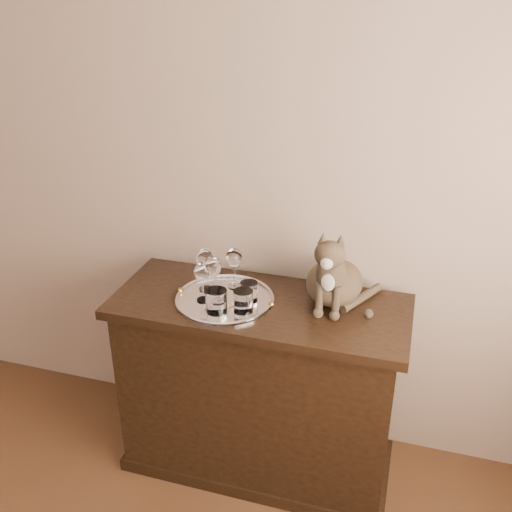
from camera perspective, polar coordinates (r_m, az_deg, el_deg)
The scene contains 11 objects.
wall_back at distance 2.59m, azimuth -10.70°, elevation 10.41°, with size 4.00×0.10×2.70m, color #C2A691.
sideboard at distance 2.54m, azimuth 0.32°, elevation -12.96°, with size 1.20×0.50×0.85m, color black, non-canonical shape.
tray at distance 2.31m, azimuth -3.14°, elevation -4.43°, with size 0.40×0.40×0.01m, color white.
wine_glass_a at distance 2.34m, azimuth -5.10°, elevation -1.36°, with size 0.07×0.07×0.18m, color white, non-canonical shape.
wine_glass_b at distance 2.36m, azimuth -2.19°, elevation -1.17°, with size 0.07×0.07×0.18m, color white, non-canonical shape.
wine_glass_c at distance 2.27m, azimuth -5.37°, elevation -2.56°, with size 0.06×0.06×0.17m, color white, non-canonical shape.
wine_glass_d at distance 2.28m, azimuth -4.35°, elevation -2.18°, with size 0.07×0.07×0.19m, color white, non-canonical shape.
tumbler_a at distance 2.21m, azimuth -1.29°, elevation -4.51°, with size 0.08×0.08×0.09m, color silver.
tumbler_b at distance 2.21m, azimuth -3.97°, elevation -4.51°, with size 0.08×0.08×0.09m, color white.
tumbler_c at distance 2.28m, azimuth -0.72°, elevation -3.56°, with size 0.07×0.07×0.08m, color white.
cat at distance 2.25m, azimuth 7.97°, elevation -0.69°, with size 0.34×0.32×0.34m, color brown, non-canonical shape.
Camera 1 is at (1.16, 0.03, 2.01)m, focal length 40.00 mm.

